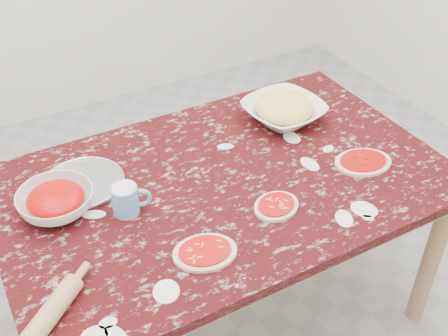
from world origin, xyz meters
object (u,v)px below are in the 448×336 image
flour_mug (126,199)px  cheese_bowl (284,112)px  pizza_tray (84,183)px  rolling_pin (45,321)px  sauce_bowl (56,202)px  worktable (224,196)px

flour_mug → cheese_bowl: bearing=15.9°
pizza_tray → rolling_pin: rolling_pin is taller
cheese_bowl → flour_mug: (-0.77, -0.22, 0.02)m
pizza_tray → sauce_bowl: bearing=-141.2°
worktable → pizza_tray: pizza_tray is taller
worktable → pizza_tray: 0.51m
worktable → cheese_bowl: cheese_bowl is taller
cheese_bowl → rolling_pin: cheese_bowl is taller
worktable → sauce_bowl: 0.60m
sauce_bowl → cheese_bowl: sauce_bowl is taller
flour_mug → pizza_tray: bearing=112.1°
cheese_bowl → pizza_tray: bearing=-179.4°
sauce_bowl → rolling_pin: sauce_bowl is taller
pizza_tray → cheese_bowl: 0.86m
flour_mug → sauce_bowl: bearing=150.5°
pizza_tray → sauce_bowl: 0.16m
worktable → sauce_bowl: size_ratio=6.34×
rolling_pin → pizza_tray: bearing=63.1°
cheese_bowl → rolling_pin: (-1.13, -0.55, -0.01)m
worktable → cheese_bowl: 0.48m
rolling_pin → flour_mug: bearing=42.6°
pizza_tray → cheese_bowl: size_ratio=0.91×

